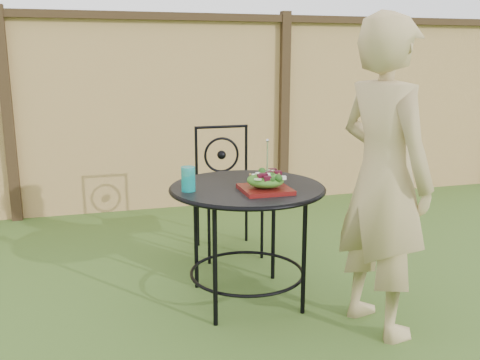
% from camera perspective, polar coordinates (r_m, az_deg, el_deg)
% --- Properties ---
extents(ground, '(60.00, 60.00, 0.00)m').
position_cam_1_polar(ground, '(3.36, -3.62, -12.90)').
color(ground, '#2F4B18').
rests_on(ground, ground).
extents(fence, '(8.00, 0.12, 1.90)m').
position_cam_1_polar(fence, '(5.21, -9.06, 7.15)').
color(fence, tan).
rests_on(fence, ground).
extents(patio_table, '(0.92, 0.92, 0.72)m').
position_cam_1_polar(patio_table, '(3.18, 0.77, -3.05)').
color(patio_table, black).
rests_on(patio_table, ground).
extents(patio_chair, '(0.46, 0.46, 0.95)m').
position_cam_1_polar(patio_chair, '(4.07, -1.43, -0.69)').
color(patio_chair, black).
rests_on(patio_chair, ground).
extents(diner, '(0.53, 0.69, 1.69)m').
position_cam_1_polar(diner, '(2.90, 15.07, 0.16)').
color(diner, tan).
rests_on(diner, ground).
extents(salad_plate, '(0.27, 0.27, 0.02)m').
position_cam_1_polar(salad_plate, '(3.02, 2.71, -0.99)').
color(salad_plate, '#430D09').
rests_on(salad_plate, patio_table).
extents(salad, '(0.21, 0.21, 0.08)m').
position_cam_1_polar(salad, '(3.01, 2.72, -0.03)').
color(salad, '#235614').
rests_on(salad, salad_plate).
extents(fork, '(0.01, 0.01, 0.18)m').
position_cam_1_polar(fork, '(2.98, 2.93, 2.41)').
color(fork, silver).
rests_on(fork, salad).
extents(drinking_glass, '(0.08, 0.08, 0.14)m').
position_cam_1_polar(drinking_glass, '(3.02, -5.54, 0.11)').
color(drinking_glass, '#0C8D8C').
rests_on(drinking_glass, patio_table).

